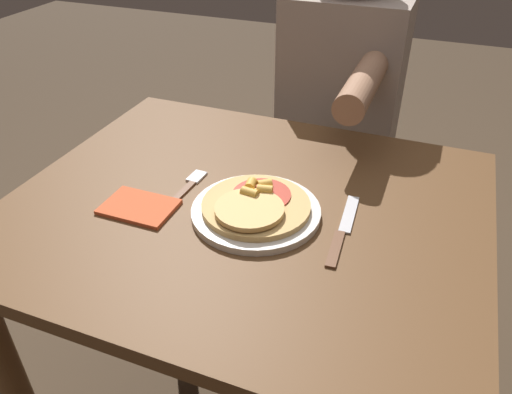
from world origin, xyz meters
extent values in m
cube|color=brown|center=(0.00, 0.00, 0.76)|extent=(0.92, 0.78, 0.03)
cylinder|color=brown|center=(-0.40, 0.33, 0.37)|extent=(0.06, 0.06, 0.74)
cylinder|color=brown|center=(0.40, 0.33, 0.37)|extent=(0.06, 0.06, 0.74)
cylinder|color=silver|center=(0.03, -0.03, 0.78)|extent=(0.25, 0.25, 0.01)
cylinder|color=tan|center=(0.03, -0.03, 0.79)|extent=(0.21, 0.21, 0.01)
cylinder|color=#9E2819|center=(0.03, 0.00, 0.80)|extent=(0.11, 0.11, 0.00)
cylinder|color=tan|center=(0.03, -0.06, 0.81)|extent=(0.13, 0.13, 0.01)
cylinder|color=gold|center=(0.04, 0.00, 0.81)|extent=(0.03, 0.03, 0.02)
cylinder|color=gold|center=(0.03, 0.02, 0.81)|extent=(0.03, 0.03, 0.02)
cylinder|color=gold|center=(0.02, -0.02, 0.81)|extent=(0.03, 0.02, 0.02)
cylinder|color=gold|center=(0.01, 0.01, 0.81)|extent=(0.02, 0.03, 0.02)
cube|color=brown|center=(-0.13, -0.04, 0.78)|extent=(0.02, 0.13, 0.00)
cube|color=silver|center=(-0.13, 0.05, 0.78)|extent=(0.03, 0.05, 0.00)
cube|color=brown|center=(0.20, -0.08, 0.78)|extent=(0.02, 0.10, 0.00)
cube|color=silver|center=(0.20, 0.03, 0.78)|extent=(0.03, 0.12, 0.00)
cube|color=#C6512D|center=(-0.19, -0.09, 0.78)|extent=(0.14, 0.10, 0.01)
cylinder|color=#2D2D38|center=(-0.03, 0.62, 0.27)|extent=(0.11, 0.11, 0.53)
cylinder|color=#2D2D38|center=(0.12, 0.62, 0.27)|extent=(0.11, 0.11, 0.53)
cube|color=gray|center=(0.04, 0.62, 0.79)|extent=(0.33, 0.22, 0.51)
cylinder|color=#8E664C|center=(0.14, 0.36, 0.91)|extent=(0.07, 0.30, 0.07)
camera|label=1|loc=(0.31, -0.74, 1.33)|focal=35.00mm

